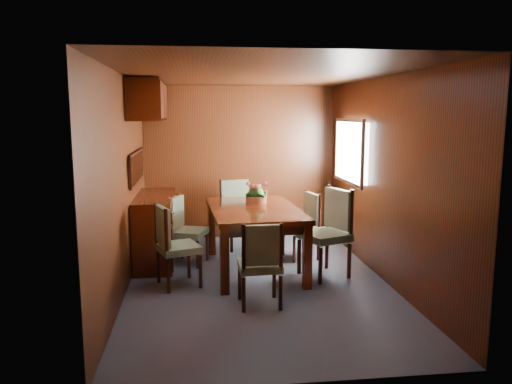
{
  "coord_description": "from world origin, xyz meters",
  "views": [
    {
      "loc": [
        -0.71,
        -5.6,
        1.97
      ],
      "look_at": [
        0.0,
        0.18,
        1.05
      ],
      "focal_mm": 35.0,
      "sensor_mm": 36.0,
      "label": 1
    }
  ],
  "objects": [
    {
      "name": "ground",
      "position": [
        0.0,
        0.0,
        0.0
      ],
      "size": [
        4.5,
        4.5,
        0.0
      ],
      "primitive_type": "plane",
      "color": "#343947",
      "rests_on": "ground"
    },
    {
      "name": "room_shell",
      "position": [
        -0.1,
        0.33,
        1.63
      ],
      "size": [
        3.06,
        4.52,
        2.41
      ],
      "color": "black",
      "rests_on": "ground"
    },
    {
      "name": "sideboard",
      "position": [
        -1.25,
        1.0,
        0.45
      ],
      "size": [
        0.48,
        1.4,
        0.9
      ],
      "primitive_type": "cube",
      "color": "#351206",
      "rests_on": "ground"
    },
    {
      "name": "dining_table",
      "position": [
        0.01,
        0.47,
        0.69
      ],
      "size": [
        1.17,
        1.77,
        0.81
      ],
      "rotation": [
        0.0,
        0.0,
        0.05
      ],
      "color": "#351206",
      "rests_on": "ground"
    },
    {
      "name": "chair_left_near",
      "position": [
        -0.98,
        -0.01,
        0.53
      ],
      "size": [
        0.56,
        0.57,
        0.96
      ],
      "rotation": [
        0.0,
        0.0,
        -1.23
      ],
      "color": "black",
      "rests_on": "ground"
    },
    {
      "name": "chair_left_far",
      "position": [
        -0.87,
        0.88,
        0.5
      ],
      "size": [
        0.53,
        0.55,
        0.91
      ],
      "rotation": [
        0.0,
        0.0,
        -1.92
      ],
      "color": "black",
      "rests_on": "ground"
    },
    {
      "name": "chair_right_near",
      "position": [
        0.91,
        0.17,
        0.6
      ],
      "size": [
        0.65,
        0.66,
        1.08
      ],
      "rotation": [
        0.0,
        0.0,
        1.95
      ],
      "color": "black",
      "rests_on": "ground"
    },
    {
      "name": "chair_right_far",
      "position": [
        0.78,
        0.95,
        0.5
      ],
      "size": [
        0.5,
        0.51,
        0.91
      ],
      "rotation": [
        0.0,
        0.0,
        1.79
      ],
      "color": "black",
      "rests_on": "ground"
    },
    {
      "name": "chair_head",
      "position": [
        -0.07,
        -0.76,
        0.5
      ],
      "size": [
        0.44,
        0.42,
        0.91
      ],
      "rotation": [
        0.0,
        0.0,
        0.02
      ],
      "color": "black",
      "rests_on": "ground"
    },
    {
      "name": "chair_foot",
      "position": [
        -0.1,
        1.64,
        0.56
      ],
      "size": [
        0.6,
        0.58,
        1.01
      ],
      "rotation": [
        0.0,
        0.0,
        3.45
      ],
      "color": "black",
      "rests_on": "ground"
    },
    {
      "name": "flower_centerpiece",
      "position": [
        0.08,
        0.82,
        0.95
      ],
      "size": [
        0.3,
        0.3,
        0.3
      ],
      "color": "#A15131",
      "rests_on": "dining_table"
    }
  ]
}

